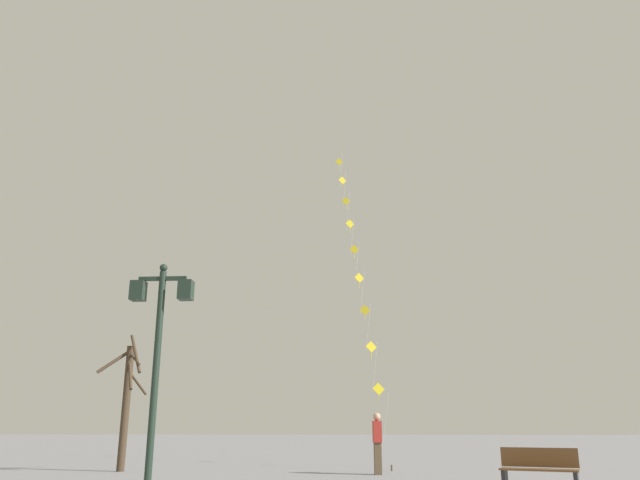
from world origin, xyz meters
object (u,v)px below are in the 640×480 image
kite_flyer (377,442)px  bare_tree (126,399)px  park_bench (539,470)px  twin_lantern_lamp_post (159,331)px  kite_train (357,263)px

kite_flyer → bare_tree: bearing=80.2°
bare_tree → park_bench: 12.53m
kite_flyer → twin_lantern_lamp_post: bearing=142.2°
kite_flyer → kite_train: bearing=-0.4°
bare_tree → twin_lantern_lamp_post: bearing=-65.8°
twin_lantern_lamp_post → kite_train: 15.62m
bare_tree → park_bench: size_ratio=2.54×
twin_lantern_lamp_post → bare_tree: bearing=114.2°
twin_lantern_lamp_post → kite_flyer: twin_lantern_lamp_post is taller
kite_train → kite_flyer: bearing=-85.9°
twin_lantern_lamp_post → park_bench: bearing=15.1°
twin_lantern_lamp_post → park_bench: (7.78, 2.10, -2.71)m
bare_tree → park_bench: bearing=-25.9°
twin_lantern_lamp_post → kite_train: (3.93, 14.24, 5.07)m
park_bench → kite_flyer: bearing=146.8°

